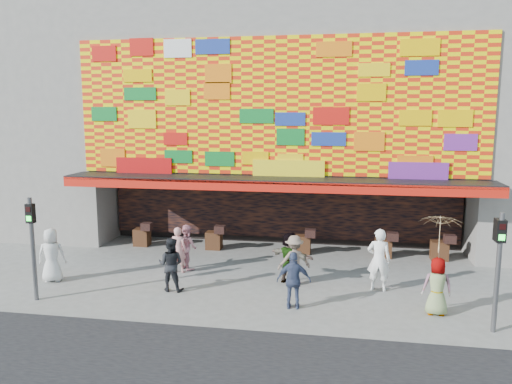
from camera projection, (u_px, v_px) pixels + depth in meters
ground at (257, 294)px, 14.83m from camera, size 90.00×90.00×0.00m
shop_building at (288, 115)px, 21.95m from camera, size 15.20×9.40×10.00m
neighbor_left at (17, 98)px, 23.85m from camera, size 11.00×8.00×12.00m
signal_left at (32, 237)px, 14.12m from camera, size 0.22×0.20×3.00m
signal_right at (499, 259)px, 12.03m from camera, size 0.22×0.20×3.00m
ped_a at (52, 255)px, 15.86m from camera, size 0.97×0.78×1.73m
ped_b at (178, 250)px, 16.75m from camera, size 0.59×0.40×1.57m
ped_c at (171, 264)px, 15.05m from camera, size 0.81×0.64×1.64m
ped_d at (294, 260)px, 15.54m from camera, size 1.17×0.90×1.59m
ped_e at (294, 280)px, 13.67m from camera, size 0.97×0.46×1.61m
ped_f at (290, 258)px, 15.70m from camera, size 1.58×1.17×1.66m
ped_g at (437, 286)px, 13.25m from camera, size 0.78×0.52×1.57m
ped_h at (379, 260)px, 15.04m from camera, size 0.74×0.53×1.92m
ped_i at (187, 247)px, 17.17m from camera, size 0.95×0.94×1.55m
parasol at (440, 234)px, 13.02m from camera, size 1.42×1.43×1.97m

